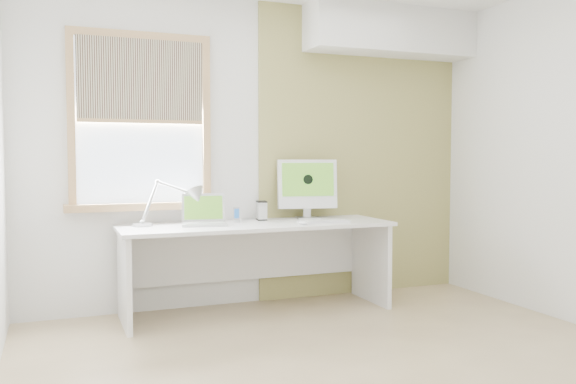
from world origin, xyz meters
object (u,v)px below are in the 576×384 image
desk_lamp (187,200)px  laptop (204,217)px  desk (255,246)px  external_drive (262,211)px  imac (307,185)px

desk_lamp → laptop: (0.11, -0.11, -0.13)m
desk → desk_lamp: size_ratio=3.38×
external_drive → imac: imac is taller
external_drive → desk: bearing=-125.5°
laptop → imac: 1.00m
desk_lamp → external_drive: 0.66m
desk → laptop: 0.49m
desk_lamp → external_drive: size_ratio=3.98×
desk_lamp → imac: 1.08m
desk_lamp → external_drive: (0.65, 0.05, -0.11)m
laptop → imac: bearing=9.0°
desk_lamp → desk: bearing=-12.2°
external_drive → desk_lamp: bearing=-175.8°
desk → external_drive: 0.34m
desk → desk_lamp: 0.67m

